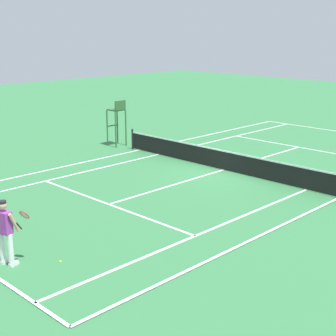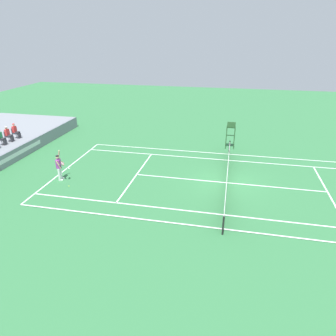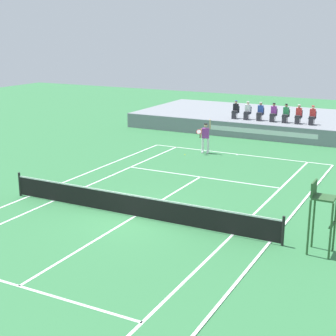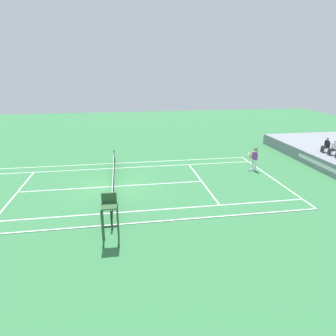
% 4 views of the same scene
% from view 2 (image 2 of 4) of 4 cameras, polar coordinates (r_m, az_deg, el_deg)
% --- Properties ---
extents(ground_plane, '(80.00, 80.00, 0.00)m').
position_cam_2_polar(ground_plane, '(21.19, 10.90, -2.77)').
color(ground_plane, '#337542').
extents(court, '(11.08, 23.88, 0.03)m').
position_cam_2_polar(court, '(21.19, 10.90, -2.75)').
color(court, '#337542').
rests_on(court, ground).
extents(net, '(11.98, 0.10, 1.07)m').
position_cam_2_polar(net, '(20.97, 11.01, -1.50)').
color(net, black).
rests_on(net, ground).
extents(barrier_wall, '(21.16, 0.25, 1.05)m').
position_cam_2_polar(barrier_wall, '(26.71, -27.30, 1.83)').
color(barrier_wall, gray).
rests_on(barrier_wall, ground).
extents(spectator_seated_4, '(0.44, 0.60, 1.27)m').
position_cam_2_polar(spectator_seated_4, '(28.10, -28.76, 5.02)').
color(spectator_seated_4, '#474C56').
rests_on(spectator_seated_4, bleacher_platform).
extents(spectator_seated_5, '(0.44, 0.60, 1.27)m').
position_cam_2_polar(spectator_seated_5, '(28.73, -27.69, 5.60)').
color(spectator_seated_5, '#474C56').
rests_on(spectator_seated_5, bleacher_platform).
extents(spectator_seated_6, '(0.44, 0.60, 1.27)m').
position_cam_2_polar(spectator_seated_6, '(29.41, -26.61, 6.18)').
color(spectator_seated_6, '#474C56').
rests_on(spectator_seated_6, bleacher_platform).
extents(tennis_player, '(0.74, 0.76, 2.08)m').
position_cam_2_polar(tennis_player, '(22.15, -19.71, 0.24)').
color(tennis_player, white).
rests_on(tennis_player, ground).
extents(tennis_ball, '(0.07, 0.07, 0.07)m').
position_cam_2_polar(tennis_ball, '(21.37, -18.04, -3.25)').
color(tennis_ball, '#D1E533').
rests_on(tennis_ball, ground).
extents(umpire_chair, '(0.77, 0.77, 2.44)m').
position_cam_2_polar(umpire_chair, '(27.29, 11.67, 6.78)').
color(umpire_chair, '#2D562D').
rests_on(umpire_chair, ground).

